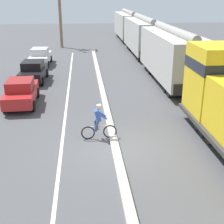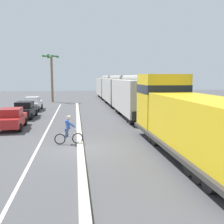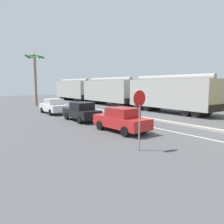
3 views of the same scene
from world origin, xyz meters
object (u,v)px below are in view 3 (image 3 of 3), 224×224
Objects in this scene: hopper_car_middle at (109,91)px; parked_car_black at (81,111)px; palm_tree_near at (35,69)px; parked_car_white at (53,106)px; stop_sign at (139,109)px; parked_car_red at (121,120)px; hopper_car_lead at (171,94)px; hopper_car_trailing at (74,90)px.

hopper_car_middle is 2.49× the size of parked_car_black.
parked_car_black is at bearing -94.60° from palm_tree_near.
parked_car_black is 1.00× the size of parked_car_white.
stop_sign is at bearing -122.71° from hopper_car_middle.
parked_car_red is at bearing -93.44° from palm_tree_near.
parked_car_red is at bearing -123.76° from hopper_car_middle.
stop_sign is (-12.63, -19.67, -0.05)m from hopper_car_middle.
parked_car_red is 1.00× the size of parked_car_black.
palm_tree_near reaches higher than parked_car_red.
parked_car_red is 1.00× the size of parked_car_white.
hopper_car_trailing is (0.00, 23.20, 0.00)m from hopper_car_lead.
hopper_car_lead is 10.77m from parked_car_black.
palm_tree_near is at bearing 82.58° from stop_sign.
hopper_car_lead is at bearing -90.00° from hopper_car_middle.
parked_car_white is (-10.78, -4.54, -1.26)m from hopper_car_middle.
hopper_car_trailing is at bearing 56.25° from parked_car_white.
parked_car_black is at bearing 89.97° from parked_car_red.
hopper_car_trailing is at bearing 90.00° from hopper_car_middle.
hopper_car_lead is 12.95m from parked_car_white.
parked_car_white is at bearing -98.09° from palm_tree_near.
parked_car_black is 0.57× the size of palm_tree_near.
parked_car_white is at bearing 146.79° from hopper_car_lead.
parked_car_white is (-0.15, 11.37, 0.00)m from parked_car_red.
parked_car_black is (0.00, 5.48, 0.00)m from parked_car_red.
parked_car_red and parked_car_white have the same top height.
stop_sign is at bearing -102.23° from parked_car_black.
hopper_car_lead is at bearing -61.58° from palm_tree_near.
hopper_car_lead reaches higher than parked_car_white.
parked_car_white is 15.29m from stop_sign.
hopper_car_trailing reaches higher than parked_car_red.
parked_car_white is 11.26m from palm_tree_near.
hopper_car_lead is 2.49× the size of parked_car_black.
hopper_car_trailing reaches higher than stop_sign.
palm_tree_near is at bearing 85.40° from parked_car_black.
hopper_car_middle is 11.40m from palm_tree_near.
stop_sign reaches higher than parked_car_white.
hopper_car_lead is at bearing 22.06° from parked_car_red.
hopper_car_middle is 1.41× the size of palm_tree_near.
stop_sign reaches higher than parked_car_black.
parked_car_red is (-10.63, -15.91, -1.26)m from hopper_car_middle.
hopper_car_lead is at bearing -6.28° from parked_car_black.
parked_car_black is at bearing -135.54° from hopper_car_middle.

